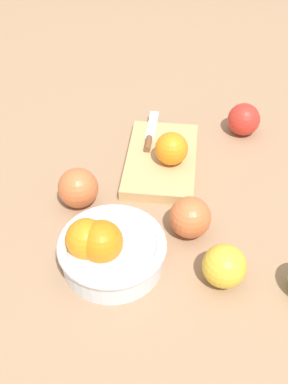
{
  "coord_description": "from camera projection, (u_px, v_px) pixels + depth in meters",
  "views": [
    {
      "loc": [
        -0.71,
        0.1,
        0.66
      ],
      "look_at": [
        -0.04,
        0.07,
        0.04
      ],
      "focal_mm": 45.33,
      "sensor_mm": 36.0,
      "label": 1
    }
  ],
  "objects": [
    {
      "name": "apple_front_right",
      "position": [
        244.0,
        119.0,
        1.1
      ],
      "size": [
        0.07,
        0.07,
        0.07
      ],
      "primitive_type": "sphere",
      "color": "red",
      "rests_on": "ground_plane"
    },
    {
      "name": "apple_front_left_2",
      "position": [
        224.0,
        266.0,
        0.79
      ],
      "size": [
        0.07,
        0.07,
        0.07
      ],
      "primitive_type": "sphere",
      "color": "gold",
      "rests_on": "ground_plane"
    },
    {
      "name": "apple_back_center",
      "position": [
        78.0,
        188.0,
        0.93
      ],
      "size": [
        0.08,
        0.08,
        0.08
      ],
      "primitive_type": "sphere",
      "color": "#CC6638",
      "rests_on": "ground_plane"
    },
    {
      "name": "orange_on_board",
      "position": [
        171.0,
        149.0,
        0.99
      ],
      "size": [
        0.07,
        0.07,
        0.07
      ],
      "primitive_type": "sphere",
      "color": "orange",
      "rests_on": "cutting_board"
    },
    {
      "name": "knife",
      "position": [
        150.0,
        135.0,
        1.07
      ],
      "size": [
        0.16,
        0.04,
        0.01
      ],
      "color": "silver",
      "rests_on": "cutting_board"
    },
    {
      "name": "apple_mid_left",
      "position": [
        190.0,
        217.0,
        0.87
      ],
      "size": [
        0.08,
        0.08,
        0.08
      ],
      "primitive_type": "sphere",
      "color": "#CC6638",
      "rests_on": "ground_plane"
    },
    {
      "name": "ground_plane",
      "position": [
        178.0,
        193.0,
        0.97
      ],
      "size": [
        2.4,
        2.4,
        0.0
      ],
      "primitive_type": "plane",
      "color": "#997556"
    },
    {
      "name": "bowl",
      "position": [
        108.0,
        248.0,
        0.81
      ],
      "size": [
        0.19,
        0.19,
        0.1
      ],
      "color": "silver",
      "rests_on": "ground_plane"
    },
    {
      "name": "cutting_board",
      "position": [
        161.0,
        160.0,
        1.03
      ],
      "size": [
        0.27,
        0.18,
        0.02
      ],
      "primitive_type": "cube",
      "rotation": [
        0.0,
        0.0,
        -0.16
      ],
      "color": "tan",
      "rests_on": "ground_plane"
    }
  ]
}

